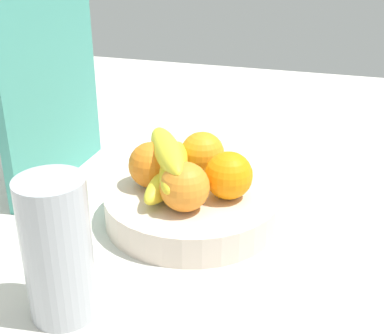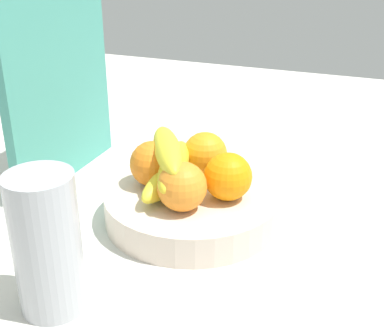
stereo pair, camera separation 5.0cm
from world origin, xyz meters
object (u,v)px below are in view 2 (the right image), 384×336
fruit_bowl (192,205)px  thermos_tumbler (47,244)px  orange_front_right (205,154)px  cutting_board (59,78)px  orange_center (153,164)px  orange_front_left (228,177)px  banana_bunch (171,164)px  orange_back_left (184,187)px

fruit_bowl → thermos_tumbler: bearing=161.9°
orange_front_right → cutting_board: 28.29cm
cutting_board → thermos_tumbler: 38.04cm
orange_front_right → orange_center: 8.91cm
orange_front_left → orange_center: bearing=89.3°
fruit_bowl → orange_front_left: (0.00, -5.62, 5.91)cm
orange_front_right → thermos_tumbler: (-31.43, 7.93, 0.46)cm
banana_bunch → thermos_tumbler: size_ratio=1.02×
banana_bunch → orange_front_left: bearing=-88.2°
orange_front_left → thermos_tumbler: size_ratio=0.41×
cutting_board → orange_back_left: bearing=-113.1°
orange_center → cutting_board: bearing=71.6°
orange_back_left → fruit_bowl: bearing=8.3°
fruit_bowl → thermos_tumbler: 27.01cm
orange_back_left → orange_center: bearing=52.9°
orange_front_left → orange_front_right: (6.49, 5.86, 0.00)cm
orange_front_right → orange_center: bearing=135.5°
thermos_tumbler → orange_front_right: bearing=-14.2°
orange_front_left → banana_bunch: size_ratio=0.40×
fruit_bowl → orange_back_left: orange_back_left is taller
orange_front_right → thermos_tumbler: bearing=165.8°
orange_back_left → banana_bunch: bearing=38.7°
fruit_bowl → orange_front_right: orange_front_right is taller
orange_front_left → orange_front_right: same height
orange_front_right → banana_bunch: banana_bunch is taller
banana_bunch → orange_center: bearing=82.6°
fruit_bowl → orange_front_right: bearing=2.2°
fruit_bowl → cutting_board: bearing=75.6°
orange_front_left → banana_bunch: bearing=91.8°
cutting_board → thermos_tumbler: cutting_board is taller
orange_front_left → thermos_tumbler: bearing=151.1°
orange_front_right → orange_back_left: same height
orange_center → banana_bunch: bearing=-97.4°
orange_front_right → banana_bunch: (-6.76, 3.04, 0.64)cm
banana_bunch → cutting_board: size_ratio=0.50×
orange_back_left → banana_bunch: (5.08, 4.07, 0.64)cm
cutting_board → thermos_tumbler: size_ratio=2.06×
orange_back_left → banana_bunch: banana_bunch is taller
orange_center → orange_front_right: bearing=-44.5°
cutting_board → orange_center: bearing=-107.5°
orange_front_left → orange_center: size_ratio=1.00×
orange_back_left → thermos_tumbler: bearing=155.4°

